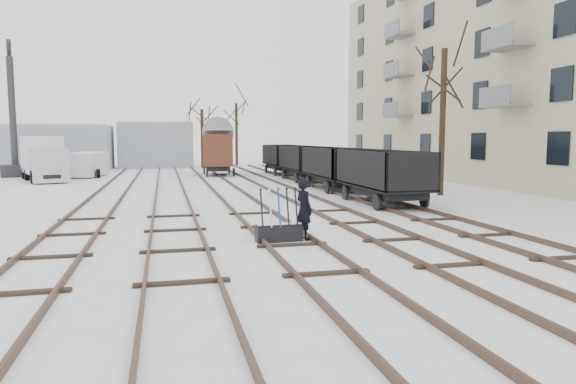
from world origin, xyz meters
name	(u,v)px	position (x,y,z in m)	size (l,w,h in m)	color
ground	(292,246)	(0.00, 0.00, 0.00)	(120.00, 120.00, 0.00)	white
tracks	(229,192)	(0.00, 13.67, 0.07)	(13.90, 52.00, 0.16)	black
apartment_block	(555,53)	(19.95, 14.00, 8.05)	(10.12, 45.00, 16.10)	#B8AD8D
shed_left	(51,148)	(-13.00, 36.00, 2.05)	(10.00, 8.00, 4.10)	#99A2AC
shed_right	(156,145)	(-4.00, 40.00, 2.25)	(7.00, 6.00, 4.50)	#99A2AC
ground_frame	(279,231)	(-0.21, 0.68, 0.28)	(1.32, 0.49, 1.49)	black
worker	(304,209)	(0.54, 0.78, 0.88)	(0.64, 0.42, 1.75)	black
freight_wagon_a	(382,184)	(6.00, 7.66, 0.90)	(2.30, 5.74, 2.34)	black
freight_wagon_b	(335,174)	(6.00, 14.06, 0.90)	(2.30, 5.74, 2.34)	black
freight_wagon_c	(305,167)	(6.00, 20.46, 0.90)	(2.30, 5.74, 2.34)	black
freight_wagon_d	(283,163)	(6.00, 26.86, 0.90)	(2.30, 5.74, 2.34)	black
box_van_wagon	(218,149)	(0.86, 27.16, 2.04)	(2.94, 4.84, 3.51)	black
lorry	(43,158)	(-11.22, 24.46, 1.55)	(3.58, 6.92, 3.00)	black
panel_van	(88,164)	(-8.79, 27.53, 0.95)	(2.63, 4.44, 1.83)	silver
crane	(15,141)	(-14.14, 29.27, 2.63)	(2.43, 5.97, 10.01)	#29282D
tree_near	(442,123)	(10.30, 10.17, 3.64)	(0.30, 0.30, 7.28)	black
tree_far_left	(202,139)	(0.37, 37.29, 2.83)	(0.30, 0.30, 5.66)	black
tree_far_right	(237,134)	(4.25, 41.09, 3.28)	(0.30, 0.30, 6.55)	black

